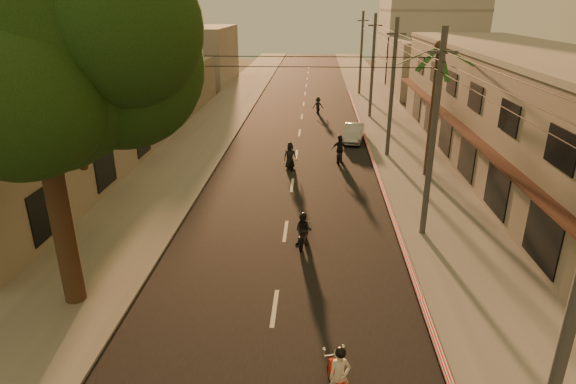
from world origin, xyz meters
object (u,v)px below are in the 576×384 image
at_px(broadleaf_tree, 45,52).
at_px(scooter_mid_a, 303,231).
at_px(palm_tree, 439,54).
at_px(scooter_far_a, 290,156).
at_px(parked_car, 353,133).
at_px(scooter_mid_b, 339,150).
at_px(scooter_red, 339,377).
at_px(scooter_far_b, 318,106).

relative_size(broadleaf_tree, scooter_mid_a, 7.60).
xyz_separation_m(palm_tree, scooter_far_a, (-8.29, 1.10, -6.37)).
distance_m(broadleaf_tree, scooter_far_a, 17.97).
distance_m(scooter_mid_a, parked_car, 17.46).
bearing_deg(broadleaf_tree, palm_tree, 43.48).
bearing_deg(scooter_mid_a, scooter_mid_b, 89.05).
bearing_deg(scooter_mid_b, scooter_red, -87.44).
bearing_deg(palm_tree, parked_car, 116.26).
bearing_deg(scooter_far_b, scooter_far_a, -100.47).
relative_size(palm_tree, scooter_red, 4.83).
bearing_deg(scooter_far_b, broadleaf_tree, -108.82).
distance_m(palm_tree, scooter_far_b, 19.61).
height_order(scooter_mid_b, scooter_far_a, scooter_mid_b).
relative_size(broadleaf_tree, scooter_far_b, 7.41).
height_order(scooter_red, scooter_far_b, scooter_red).
relative_size(scooter_mid_a, scooter_far_a, 0.92).
distance_m(palm_tree, parked_car, 10.85).
distance_m(scooter_mid_a, scooter_mid_b, 12.00).
bearing_deg(scooter_far_b, scooter_red, -93.39).
bearing_deg(scooter_red, parked_car, 70.58).
bearing_deg(parked_car, broadleaf_tree, -107.22).
distance_m(broadleaf_tree, palm_tree, 20.18).
xyz_separation_m(scooter_mid_b, scooter_far_a, (-3.16, -1.37, -0.06)).
bearing_deg(scooter_mid_a, palm_tree, 61.38).
height_order(broadleaf_tree, scooter_mid_a, broadleaf_tree).
xyz_separation_m(palm_tree, scooter_far_b, (-6.53, 17.34, -6.42)).
height_order(scooter_mid_a, scooter_mid_b, scooter_mid_b).
bearing_deg(scooter_red, scooter_far_a, 82.22).
distance_m(broadleaf_tree, scooter_far_b, 33.14).
bearing_deg(scooter_far_b, scooter_mid_a, -95.62).
bearing_deg(scooter_far_a, scooter_red, -94.54).
bearing_deg(scooter_mid_b, palm_tree, -20.78).
relative_size(palm_tree, scooter_mid_b, 4.34).
height_order(scooter_red, scooter_mid_b, scooter_mid_b).
bearing_deg(palm_tree, scooter_far_b, 110.63).
xyz_separation_m(broadleaf_tree, scooter_red, (8.64, -4.13, -7.72)).
height_order(broadleaf_tree, scooter_far_b, broadleaf_tree).
xyz_separation_m(palm_tree, scooter_red, (-5.97, -17.98, -6.39)).
xyz_separation_m(broadleaf_tree, scooter_far_a, (6.33, 14.95, -7.70)).
height_order(palm_tree, scooter_far_a, palm_tree).
bearing_deg(scooter_mid_a, broadleaf_tree, -140.18).
height_order(broadleaf_tree, scooter_mid_b, broadleaf_tree).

